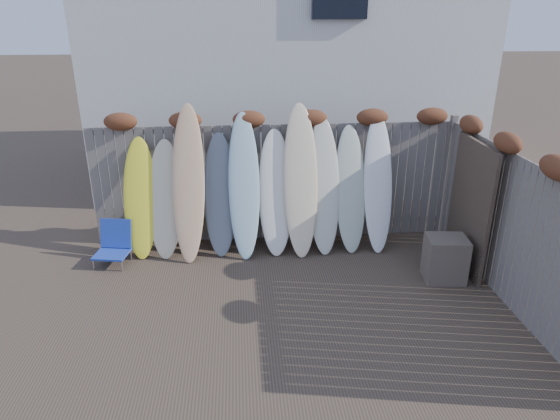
{
  "coord_description": "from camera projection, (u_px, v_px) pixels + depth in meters",
  "views": [
    {
      "loc": [
        -0.57,
        -5.53,
        3.76
      ],
      "look_at": [
        0.0,
        1.2,
        1.0
      ],
      "focal_mm": 32.0,
      "sensor_mm": 36.0,
      "label": 1
    }
  ],
  "objects": [
    {
      "name": "surfboard_3",
      "position": [
        220.0,
        195.0,
        7.99
      ],
      "size": [
        0.53,
        0.7,
        1.92
      ],
      "primitive_type": "ellipsoid",
      "rotation": [
        -0.31,
        0.0,
        -0.03
      ],
      "color": "slate",
      "rests_on": "ground"
    },
    {
      "name": "surfboard_9",
      "position": [
        378.0,
        184.0,
        8.1
      ],
      "size": [
        0.48,
        0.78,
        2.18
      ],
      "primitive_type": "ellipsoid",
      "rotation": [
        -0.31,
        0.0,
        -0.02
      ],
      "color": "white",
      "rests_on": "ground"
    },
    {
      "name": "right_fence",
      "position": [
        511.0,
        220.0,
        6.6
      ],
      "size": [
        0.28,
        4.4,
        2.24
      ],
      "color": "slate",
      "rests_on": "ground"
    },
    {
      "name": "beach_chair",
      "position": [
        114.0,
        244.0,
        7.83
      ],
      "size": [
        0.58,
        0.61,
        0.66
      ],
      "color": "#2341B0",
      "rests_on": "ground"
    },
    {
      "name": "surfboard_5",
      "position": [
        275.0,
        193.0,
        8.01
      ],
      "size": [
        0.56,
        0.71,
        1.97
      ],
      "primitive_type": "ellipsoid",
      "rotation": [
        -0.31,
        0.0,
        -0.02
      ],
      "color": "white",
      "rests_on": "ground"
    },
    {
      "name": "surfboard_0",
      "position": [
        140.0,
        198.0,
        7.91
      ],
      "size": [
        0.56,
        0.69,
        1.88
      ],
      "primitive_type": "ellipsoid",
      "rotation": [
        -0.31,
        0.0,
        -0.05
      ],
      "color": "yellow",
      "rests_on": "ground"
    },
    {
      "name": "ground",
      "position": [
        288.0,
        314.0,
        6.57
      ],
      "size": [
        80.0,
        80.0,
        0.0
      ],
      "primitive_type": "plane",
      "color": "#493A2D"
    },
    {
      "name": "surfboard_4",
      "position": [
        244.0,
        186.0,
        7.88
      ],
      "size": [
        0.5,
        0.8,
        2.25
      ],
      "primitive_type": "ellipsoid",
      "rotation": [
        -0.31,
        0.0,
        -0.01
      ],
      "color": "#A3C9D9",
      "rests_on": "ground"
    },
    {
      "name": "wooden_crate",
      "position": [
        445.0,
        259.0,
        7.31
      ],
      "size": [
        0.62,
        0.53,
        0.67
      ],
      "primitive_type": "cube",
      "rotation": [
        0.0,
        0.0,
        -0.11
      ],
      "color": "brown",
      "rests_on": "ground"
    },
    {
      "name": "surfboard_6",
      "position": [
        301.0,
        181.0,
        7.94
      ],
      "size": [
        0.56,
        0.84,
        2.37
      ],
      "primitive_type": "ellipsoid",
      "rotation": [
        -0.31,
        0.0,
        -0.02
      ],
      "color": "beige",
      "rests_on": "ground"
    },
    {
      "name": "back_fence",
      "position": [
        278.0,
        173.0,
        8.33
      ],
      "size": [
        6.05,
        0.28,
        2.24
      ],
      "color": "slate",
      "rests_on": "ground"
    },
    {
      "name": "surfboard_8",
      "position": [
        350.0,
        189.0,
        8.1
      ],
      "size": [
        0.52,
        0.73,
        2.01
      ],
      "primitive_type": "ellipsoid",
      "rotation": [
        -0.31,
        0.0,
        0.03
      ],
      "color": "beige",
      "rests_on": "ground"
    },
    {
      "name": "surfboard_7",
      "position": [
        324.0,
        187.0,
        8.04
      ],
      "size": [
        0.53,
        0.76,
        2.14
      ],
      "primitive_type": "ellipsoid",
      "rotation": [
        -0.31,
        0.0,
        0.02
      ],
      "color": "silver",
      "rests_on": "ground"
    },
    {
      "name": "lattice_panel",
      "position": [
        470.0,
        207.0,
        7.43
      ],
      "size": [
        0.1,
        1.32,
        1.98
      ],
      "primitive_type": "cube",
      "rotation": [
        0.0,
        0.0,
        -0.03
      ],
      "color": "#432F29",
      "rests_on": "ground"
    },
    {
      "name": "surfboard_1",
      "position": [
        165.0,
        200.0,
        7.91
      ],
      "size": [
        0.59,
        0.71,
        1.84
      ],
      "primitive_type": "ellipsoid",
      "rotation": [
        -0.31,
        0.0,
        -0.1
      ],
      "color": "beige",
      "rests_on": "ground"
    },
    {
      "name": "house",
      "position": [
        282.0,
        33.0,
        11.39
      ],
      "size": [
        8.5,
        5.5,
        6.33
      ],
      "color": "silver",
      "rests_on": "ground"
    },
    {
      "name": "surfboard_2",
      "position": [
        189.0,
        184.0,
        7.77
      ],
      "size": [
        0.57,
        0.88,
        2.4
      ],
      "primitive_type": "ellipsoid",
      "rotation": [
        -0.31,
        0.0,
        -0.08
      ],
      "color": "#E5B677",
      "rests_on": "ground"
    }
  ]
}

